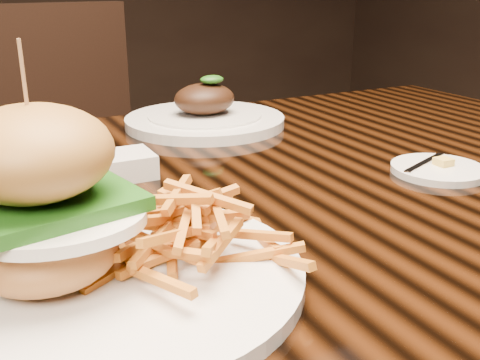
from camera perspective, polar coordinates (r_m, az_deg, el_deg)
name	(u,v)px	position (r m, az deg, el deg)	size (l,w,h in m)	color
dining_table	(195,239)	(0.77, -4.59, -6.00)	(1.60, 0.90, 0.75)	black
burger_plate	(106,229)	(0.49, -13.46, -4.86)	(0.33, 0.32, 0.21)	silver
side_saucer	(438,169)	(0.83, 19.47, 1.04)	(0.13, 0.13, 0.02)	silver
ramekin	(126,165)	(0.78, -11.46, 1.54)	(0.07, 0.07, 0.03)	silver
far_dish	(205,116)	(1.05, -3.59, 6.49)	(0.29, 0.29, 0.09)	silver
chair_far	(76,159)	(1.62, -16.30, 2.05)	(0.55, 0.55, 0.95)	black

